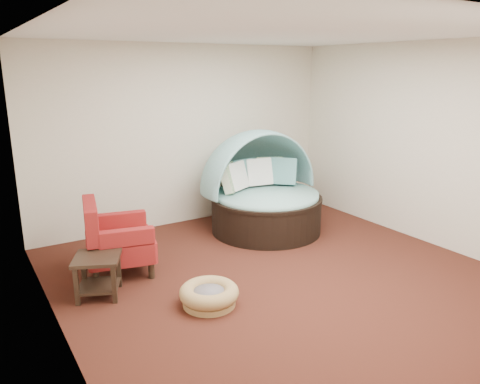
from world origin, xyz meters
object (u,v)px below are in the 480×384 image
canopy_daybed (263,184)px  pet_basket (209,295)px  side_table (98,270)px  red_armchair (115,239)px

canopy_daybed → pet_basket: (-1.85, -1.70, -0.60)m
side_table → red_armchair: bearing=55.0°
pet_basket → side_table: bearing=138.5°
pet_basket → red_armchair: red_armchair is taller
red_armchair → side_table: size_ratio=1.47×
red_armchair → side_table: red_armchair is taller
side_table → canopy_daybed: bearing=17.4°
red_armchair → side_table: bearing=-112.8°
canopy_daybed → red_armchair: (-2.42, -0.37, -0.29)m
canopy_daybed → pet_basket: size_ratio=2.33×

